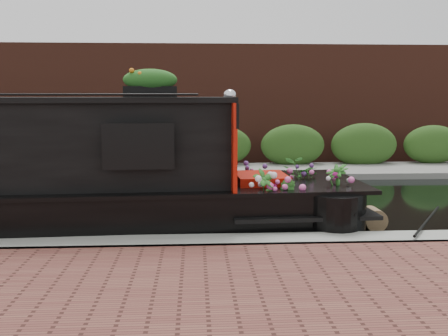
{
  "coord_description": "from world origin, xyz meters",
  "views": [
    {
      "loc": [
        1.28,
        -10.22,
        2.3
      ],
      "look_at": [
        1.83,
        -0.6,
        0.89
      ],
      "focal_mm": 40.0,
      "sensor_mm": 36.0,
      "label": 1
    }
  ],
  "objects": [
    {
      "name": "near_bank_coping",
      "position": [
        0.0,
        -3.3,
        0.0
      ],
      "size": [
        40.0,
        0.6,
        0.5
      ],
      "primitive_type": "cube",
      "color": "gray",
      "rests_on": "ground"
    },
    {
      "name": "rope_fender",
      "position": [
        4.32,
        -2.03,
        0.19
      ],
      "size": [
        0.38,
        0.4,
        0.38
      ],
      "primitive_type": "cylinder",
      "rotation": [
        1.57,
        0.0,
        0.0
      ],
      "color": "olive",
      "rests_on": "ground"
    },
    {
      "name": "far_brick_wall",
      "position": [
        0.0,
        7.2,
        0.0
      ],
      "size": [
        40.0,
        1.0,
        8.0
      ],
      "primitive_type": "cube",
      "color": "#54271C",
      "rests_on": "ground"
    },
    {
      "name": "far_bank_path",
      "position": [
        0.0,
        4.2,
        0.0
      ],
      "size": [
        40.0,
        2.4,
        0.34
      ],
      "primitive_type": "cube",
      "color": "gray",
      "rests_on": "ground"
    },
    {
      "name": "ground",
      "position": [
        0.0,
        0.0,
        0.0
      ],
      "size": [
        80.0,
        80.0,
        0.0
      ],
      "primitive_type": "plane",
      "color": "black",
      "rests_on": "ground"
    },
    {
      "name": "far_hedge",
      "position": [
        0.0,
        5.1,
        0.0
      ],
      "size": [
        40.0,
        1.1,
        2.8
      ],
      "primitive_type": "cube",
      "color": "#2A501A",
      "rests_on": "ground"
    }
  ]
}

